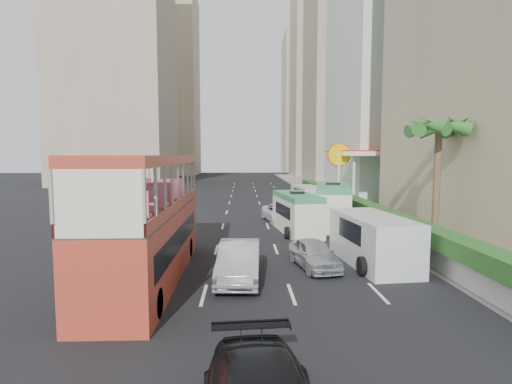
{
  "coord_description": "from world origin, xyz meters",
  "views": [
    {
      "loc": [
        -2.17,
        -16.12,
        5.07
      ],
      "look_at": [
        -1.5,
        4.0,
        3.2
      ],
      "focal_mm": 28.0,
      "sensor_mm": 36.0,
      "label": 1
    }
  ],
  "objects_px": {
    "minibus_far": "(333,206)",
    "shell_station": "(365,178)",
    "panel_van_near": "(373,240)",
    "car_silver_lane_b": "(314,268)",
    "panel_van_far": "(308,197)",
    "palm_tree": "(436,188)",
    "car_silver_lane_a": "(239,280)",
    "minibus_near": "(297,213)",
    "van_asset": "(281,222)",
    "double_decker_bus": "(148,218)"
  },
  "relations": [
    {
      "from": "car_silver_lane_a",
      "to": "panel_van_near",
      "type": "height_order",
      "value": "panel_van_near"
    },
    {
      "from": "car_silver_lane_a",
      "to": "minibus_near",
      "type": "relative_size",
      "value": 0.81
    },
    {
      "from": "panel_van_near",
      "to": "car_silver_lane_b",
      "type": "bearing_deg",
      "value": -174.26
    },
    {
      "from": "panel_van_near",
      "to": "car_silver_lane_a",
      "type": "bearing_deg",
      "value": -166.19
    },
    {
      "from": "car_silver_lane_b",
      "to": "van_asset",
      "type": "bearing_deg",
      "value": 80.95
    },
    {
      "from": "van_asset",
      "to": "minibus_near",
      "type": "height_order",
      "value": "minibus_near"
    },
    {
      "from": "car_silver_lane_a",
      "to": "double_decker_bus",
      "type": "bearing_deg",
      "value": 178.89
    },
    {
      "from": "minibus_far",
      "to": "palm_tree",
      "type": "xyz_separation_m",
      "value": [
        3.58,
        -7.81,
        1.89
      ]
    },
    {
      "from": "palm_tree",
      "to": "shell_station",
      "type": "relative_size",
      "value": 0.8
    },
    {
      "from": "van_asset",
      "to": "double_decker_bus",
      "type": "bearing_deg",
      "value": -124.87
    },
    {
      "from": "van_asset",
      "to": "panel_van_near",
      "type": "bearing_deg",
      "value": -84.31
    },
    {
      "from": "panel_van_far",
      "to": "van_asset",
      "type": "bearing_deg",
      "value": -120.32
    },
    {
      "from": "minibus_far",
      "to": "shell_station",
      "type": "relative_size",
      "value": 0.84
    },
    {
      "from": "car_silver_lane_b",
      "to": "panel_van_near",
      "type": "xyz_separation_m",
      "value": [
        2.84,
        0.58,
        1.14
      ]
    },
    {
      "from": "panel_van_near",
      "to": "panel_van_far",
      "type": "xyz_separation_m",
      "value": [
        0.19,
        19.53,
        -0.09
      ]
    },
    {
      "from": "panel_van_near",
      "to": "panel_van_far",
      "type": "relative_size",
      "value": 1.08
    },
    {
      "from": "double_decker_bus",
      "to": "minibus_near",
      "type": "xyz_separation_m",
      "value": [
        7.36,
        9.61,
        -1.25
      ]
    },
    {
      "from": "car_silver_lane_b",
      "to": "palm_tree",
      "type": "bearing_deg",
      "value": 10.91
    },
    {
      "from": "minibus_far",
      "to": "panel_van_near",
      "type": "distance_m",
      "value": 9.87
    },
    {
      "from": "car_silver_lane_b",
      "to": "palm_tree",
      "type": "relative_size",
      "value": 0.6
    },
    {
      "from": "panel_van_far",
      "to": "palm_tree",
      "type": "relative_size",
      "value": 0.82
    },
    {
      "from": "panel_van_far",
      "to": "panel_van_near",
      "type": "bearing_deg",
      "value": -97.31
    },
    {
      "from": "van_asset",
      "to": "palm_tree",
      "type": "relative_size",
      "value": 0.76
    },
    {
      "from": "van_asset",
      "to": "minibus_far",
      "type": "bearing_deg",
      "value": -39.86
    },
    {
      "from": "car_silver_lane_a",
      "to": "car_silver_lane_b",
      "type": "relative_size",
      "value": 1.23
    },
    {
      "from": "van_asset",
      "to": "panel_van_near",
      "type": "height_order",
      "value": "panel_van_near"
    },
    {
      "from": "car_silver_lane_a",
      "to": "minibus_near",
      "type": "xyz_separation_m",
      "value": [
        3.69,
        9.87,
        1.28
      ]
    },
    {
      "from": "van_asset",
      "to": "palm_tree",
      "type": "xyz_separation_m",
      "value": [
        7.05,
        -9.89,
        3.38
      ]
    },
    {
      "from": "van_asset",
      "to": "panel_van_far",
      "type": "bearing_deg",
      "value": 57.48
    },
    {
      "from": "van_asset",
      "to": "shell_station",
      "type": "height_order",
      "value": "shell_station"
    },
    {
      "from": "double_decker_bus",
      "to": "minibus_far",
      "type": "relative_size",
      "value": 1.64
    },
    {
      "from": "minibus_far",
      "to": "shell_station",
      "type": "distance_m",
      "value": 12.66
    },
    {
      "from": "shell_station",
      "to": "car_silver_lane_b",
      "type": "bearing_deg",
      "value": -112.53
    },
    {
      "from": "car_silver_lane_b",
      "to": "van_asset",
      "type": "height_order",
      "value": "van_asset"
    },
    {
      "from": "panel_van_far",
      "to": "minibus_far",
      "type": "bearing_deg",
      "value": -95.81
    },
    {
      "from": "minibus_far",
      "to": "minibus_near",
      "type": "bearing_deg",
      "value": -130.65
    },
    {
      "from": "panel_van_far",
      "to": "shell_station",
      "type": "bearing_deg",
      "value": 7.65
    },
    {
      "from": "panel_van_near",
      "to": "panel_van_far",
      "type": "height_order",
      "value": "panel_van_near"
    },
    {
      "from": "car_silver_lane_a",
      "to": "panel_van_far",
      "type": "relative_size",
      "value": 0.89
    },
    {
      "from": "minibus_near",
      "to": "car_silver_lane_a",
      "type": "bearing_deg",
      "value": -118.87
    },
    {
      "from": "car_silver_lane_b",
      "to": "minibus_far",
      "type": "relative_size",
      "value": 0.57
    },
    {
      "from": "minibus_near",
      "to": "shell_station",
      "type": "height_order",
      "value": "shell_station"
    },
    {
      "from": "minibus_far",
      "to": "panel_van_far",
      "type": "distance_m",
      "value": 9.67
    },
    {
      "from": "panel_van_far",
      "to": "double_decker_bus",
      "type": "bearing_deg",
      "value": -121.85
    },
    {
      "from": "van_asset",
      "to": "minibus_near",
      "type": "bearing_deg",
      "value": -90.78
    },
    {
      "from": "double_decker_bus",
      "to": "van_asset",
      "type": "relative_size",
      "value": 2.26
    },
    {
      "from": "panel_van_far",
      "to": "palm_tree",
      "type": "xyz_separation_m",
      "value": [
        3.74,
        -17.47,
        2.33
      ]
    },
    {
      "from": "panel_van_far",
      "to": "palm_tree",
      "type": "bearing_deg",
      "value": -84.67
    },
    {
      "from": "car_silver_lane_b",
      "to": "palm_tree",
      "type": "xyz_separation_m",
      "value": [
        6.77,
        2.63,
        3.38
      ]
    },
    {
      "from": "double_decker_bus",
      "to": "panel_van_far",
      "type": "height_order",
      "value": "double_decker_bus"
    }
  ]
}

